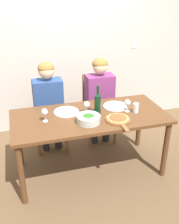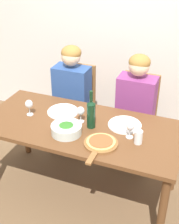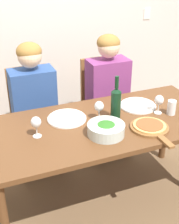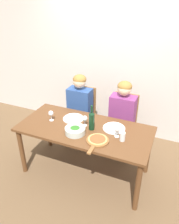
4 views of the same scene
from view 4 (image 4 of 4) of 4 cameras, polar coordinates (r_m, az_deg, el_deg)
ground_plane at (r=3.36m, az=-1.13°, el=-15.12°), size 40.00×40.00×0.00m
back_wall at (r=3.79m, az=7.10°, el=13.57°), size 10.00×0.06×2.70m
dining_table at (r=2.94m, az=-1.25°, el=-5.64°), size 1.76×0.81×0.76m
chair_left at (r=3.73m, az=-1.79°, el=-0.31°), size 0.42×0.42×0.96m
chair_right at (r=3.53m, az=8.78°, el=-2.53°), size 0.42×0.42×0.96m
person_woman at (r=3.54m, az=-2.63°, el=2.09°), size 0.47×0.51×1.23m
person_man at (r=3.32m, az=8.54°, el=-0.11°), size 0.47×0.51×1.23m
wine_bottle at (r=2.79m, az=0.56°, el=-2.14°), size 0.07×0.07×0.34m
broccoli_bowl at (r=2.77m, az=-3.78°, el=-4.82°), size 0.26×0.26×0.09m
dinner_plate_left at (r=3.08m, az=-4.23°, el=-1.68°), size 0.29×0.29×0.02m
dinner_plate_right at (r=2.88m, az=6.41°, el=-4.18°), size 0.29×0.29×0.02m
pizza_on_board at (r=2.63m, az=2.05°, el=-7.40°), size 0.27×0.41×0.04m
wine_glass_left at (r=3.04m, az=-10.04°, el=-0.47°), size 0.07×0.07×0.15m
wine_glass_right at (r=2.68m, az=7.26°, el=-4.56°), size 0.07×0.07×0.15m
wine_glass_centre at (r=2.88m, az=-1.23°, el=-1.82°), size 0.07×0.07×0.15m
water_tumbler at (r=2.65m, az=8.61°, el=-6.37°), size 0.07×0.07×0.11m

